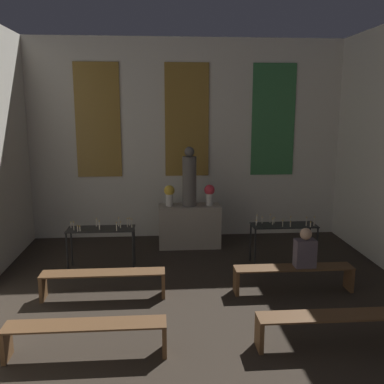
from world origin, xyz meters
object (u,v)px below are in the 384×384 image
at_px(flower_vase_right, 209,193).
at_px(pew_back_right, 293,273).
at_px(candle_rack_left, 101,233).
at_px(candle_rack_right, 284,230).
at_px(altar, 189,226).
at_px(pew_back_left, 103,279).
at_px(pew_third_left, 86,332).
at_px(statue, 189,179).
at_px(pew_third_right, 333,323).
at_px(person_seated, 305,250).
at_px(flower_vase_left, 169,194).

relative_size(flower_vase_right, pew_back_right, 0.23).
height_order(flower_vase_right, candle_rack_left, flower_vase_right).
bearing_deg(candle_rack_right, altar, 145.21).
bearing_deg(pew_back_left, candle_rack_right, 21.15).
bearing_deg(candle_rack_right, pew_third_left, -138.32).
relative_size(statue, flower_vase_right, 2.81).
xyz_separation_m(altar, candle_rack_right, (1.88, -1.30, 0.25)).
xyz_separation_m(altar, pew_third_left, (-1.67, -4.46, -0.15)).
distance_m(flower_vase_right, candle_rack_left, 2.73).
xyz_separation_m(altar, statue, (0.00, 0.00, 1.13)).
relative_size(candle_rack_right, pew_third_right, 0.64).
bearing_deg(altar, candle_rack_right, -34.79).
height_order(pew_third_left, pew_third_right, same).
bearing_deg(pew_back_left, pew_third_right, -28.11).
bearing_deg(pew_back_right, pew_back_left, 180.00).
distance_m(pew_third_right, person_seated, 1.85).
height_order(statue, flower_vase_right, statue).
relative_size(pew_back_left, pew_back_right, 1.00).
height_order(altar, person_seated, person_seated).
distance_m(flower_vase_left, pew_back_left, 3.08).
distance_m(flower_vase_left, candle_rack_left, 1.99).
relative_size(statue, person_seated, 1.94).
bearing_deg(pew_back_right, pew_third_left, -151.89).
height_order(flower_vase_left, flower_vase_right, same).
bearing_deg(pew_back_right, flower_vase_left, 128.66).
xyz_separation_m(altar, flower_vase_right, (0.47, -0.00, 0.78)).
bearing_deg(flower_vase_left, pew_back_right, -51.34).
distance_m(altar, pew_back_right, 3.16).
bearing_deg(pew_third_right, candle_rack_left, 138.29).
xyz_separation_m(altar, flower_vase_left, (-0.47, -0.00, 0.78)).
relative_size(altar, candle_rack_right, 1.07).
bearing_deg(altar, person_seated, -55.16).
xyz_separation_m(statue, pew_third_left, (-1.67, -4.46, -1.28)).
bearing_deg(altar, pew_third_left, -110.55).
distance_m(flower_vase_left, person_seated, 3.58).
distance_m(pew_back_right, person_seated, 0.47).
height_order(altar, pew_third_right, altar).
height_order(candle_rack_left, candle_rack_right, candle_rack_right).
relative_size(candle_rack_left, pew_back_right, 0.64).
height_order(altar, pew_back_right, altar).
bearing_deg(person_seated, candle_rack_left, 159.82).
bearing_deg(pew_third_left, pew_back_left, 90.00).
relative_size(altar, flower_vase_left, 2.95).
distance_m(flower_vase_right, pew_third_right, 4.72).
bearing_deg(candle_rack_left, pew_third_left, -86.38).
bearing_deg(flower_vase_right, candle_rack_right, -42.78).
bearing_deg(pew_third_left, flower_vase_left, 74.89).
xyz_separation_m(flower_vase_right, pew_third_right, (1.21, -4.46, -0.94)).
relative_size(altar, statue, 1.05).
relative_size(flower_vase_left, pew_back_left, 0.23).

